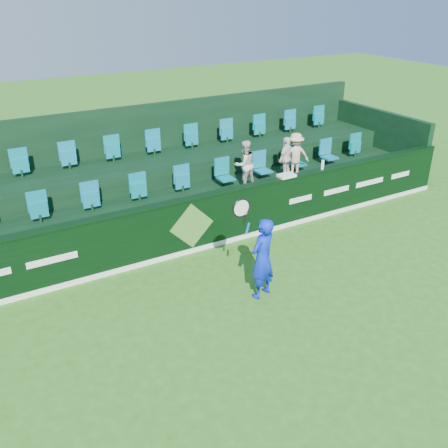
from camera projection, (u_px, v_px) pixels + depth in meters
ground at (294, 348)px, 8.57m from camera, size 60.00×60.00×0.00m
sponsor_hoarding at (190, 225)px, 11.40m from camera, size 16.00×0.25×1.35m
stand_tier_front at (170, 218)px, 12.38m from camera, size 16.00×2.00×0.80m
stand_tier_back at (141, 185)px, 13.75m from camera, size 16.00×1.80×1.30m
stand_rear at (134, 161)px, 13.85m from camera, size 16.00×4.10×2.60m
seat_row_front at (162, 187)px, 12.39m from camera, size 13.50×0.50×0.60m
seat_row_back at (135, 149)px, 13.57m from camera, size 13.50×0.50×0.60m
tennis_player at (262, 258)px, 9.66m from camera, size 1.15×0.58×2.31m
spectator_left at (244, 164)px, 12.92m from camera, size 0.64×0.51×1.26m
spectator_middle at (286, 158)px, 13.55m from camera, size 0.74×0.53×1.17m
spectator_right at (295, 155)px, 13.67m from camera, size 0.91×0.71×1.23m
towel at (286, 176)px, 12.31m from camera, size 0.43×0.28×0.06m
drinks_bottle at (323, 165)px, 12.78m from camera, size 0.08×0.08×0.24m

